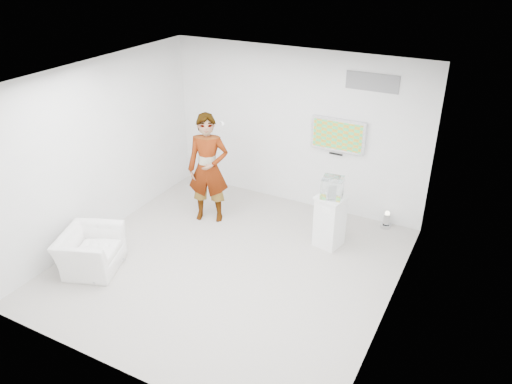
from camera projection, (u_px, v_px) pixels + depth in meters
room at (227, 181)px, 7.31m from camera, size 5.01×5.01×3.00m
tv at (338, 135)px, 8.86m from camera, size 1.00×0.08×0.60m
logo_decal at (372, 82)px, 8.23m from camera, size 0.90×0.02×0.30m
person at (208, 169)px, 8.88m from camera, size 0.86×0.72×2.02m
armchair at (90, 251)px, 7.80m from camera, size 1.12×1.19×0.62m
pedestal at (330, 221)px, 8.32m from camera, size 0.53×0.53×0.92m
floor_uplight at (387, 220)px, 8.97m from camera, size 0.23×0.23×0.31m
vitrine at (332, 188)px, 8.04m from camera, size 0.38×0.38×0.33m
console at (332, 190)px, 8.06m from camera, size 0.14×0.16×0.23m
wii_remote at (222, 123)px, 8.62m from camera, size 0.12×0.13×0.04m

